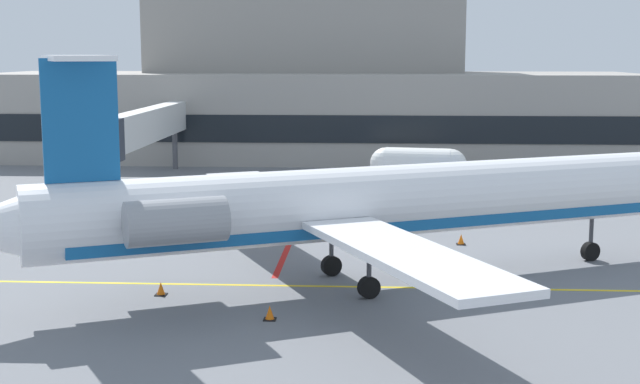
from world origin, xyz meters
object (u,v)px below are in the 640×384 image
object	(u,v)px
regional_jet	(368,203)
belt_loader	(456,183)
fuel_tank	(418,164)
pushback_tractor	(375,211)

from	to	relation	value
regional_jet	belt_loader	size ratio (longest dim) A/B	8.54
belt_loader	fuel_tank	bearing A→B (deg)	115.06
regional_jet	fuel_tank	world-z (taller)	regional_jet
regional_jet	pushback_tractor	size ratio (longest dim) A/B	8.60
belt_loader	fuel_tank	world-z (taller)	fuel_tank
regional_jet	belt_loader	bearing A→B (deg)	75.86
belt_loader	fuel_tank	xyz separation A→B (m)	(-2.35, 5.02, 0.67)
pushback_tractor	regional_jet	bearing A→B (deg)	-91.95
pushback_tractor	belt_loader	distance (m)	12.87
regional_jet	pushback_tractor	distance (m)	12.63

